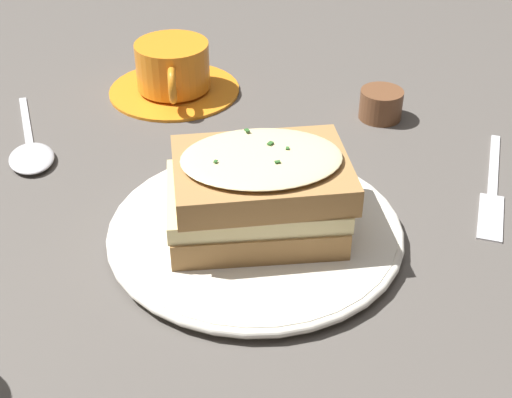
# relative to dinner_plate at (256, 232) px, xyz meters

# --- Properties ---
(ground_plane) EXTENTS (2.40, 2.40, 0.00)m
(ground_plane) POSITION_rel_dinner_plate_xyz_m (0.00, -0.03, -0.01)
(ground_plane) COLOR #514C47
(dinner_plate) EXTENTS (0.26, 0.26, 0.01)m
(dinner_plate) POSITION_rel_dinner_plate_xyz_m (0.00, 0.00, 0.00)
(dinner_plate) COLOR silver
(dinner_plate) RESTS_ON ground_plane
(sandwich) EXTENTS (0.14, 0.17, 0.07)m
(sandwich) POSITION_rel_dinner_plate_xyz_m (0.00, -0.00, 0.04)
(sandwich) COLOR #A37542
(sandwich) RESTS_ON dinner_plate
(teacup_with_saucer) EXTENTS (0.16, 0.16, 0.06)m
(teacup_with_saucer) POSITION_rel_dinner_plate_xyz_m (0.30, -0.00, 0.02)
(teacup_with_saucer) COLOR orange
(teacup_with_saucer) RESTS_ON ground_plane
(fork) EXTENTS (0.16, 0.12, 0.00)m
(fork) POSITION_rel_dinner_plate_xyz_m (-0.01, -0.23, -0.01)
(fork) COLOR silver
(fork) RESTS_ON ground_plane
(spoon) EXTENTS (0.18, 0.05, 0.01)m
(spoon) POSITION_rel_dinner_plate_xyz_m (0.20, 0.17, -0.00)
(spoon) COLOR silver
(spoon) RESTS_ON ground_plane
(condiment_pot) EXTENTS (0.05, 0.05, 0.03)m
(condiment_pot) POSITION_rel_dinner_plate_xyz_m (0.16, -0.20, 0.01)
(condiment_pot) COLOR brown
(condiment_pot) RESTS_ON ground_plane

